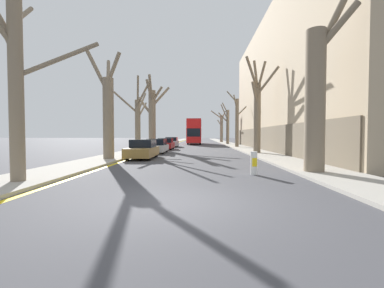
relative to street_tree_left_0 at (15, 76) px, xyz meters
name	(u,v)px	position (x,y,z in m)	size (l,w,h in m)	color
ground_plane	(177,203)	(5.68, -2.29, -3.66)	(300.00, 300.00, 0.00)	#424247
sidewalk_left	(171,142)	(-0.25, 47.71, -3.60)	(2.67, 120.00, 0.12)	#A39E93
sidewalk_right	(225,143)	(11.61, 47.71, -3.60)	(2.67, 120.00, 0.12)	#A39E93
building_facade_right	(311,84)	(17.93, 19.15, 3.45)	(10.08, 34.31, 14.23)	tan
kerb_line_stripe	(178,143)	(1.26, 47.71, -3.65)	(0.24, 120.00, 0.01)	yellow
street_tree_left_0	(15,76)	(0.00, 0.00, 0.00)	(3.94, 2.86, 7.54)	#7A6B56
street_tree_left_1	(108,111)	(0.10, 8.36, -0.38)	(2.68, 3.18, 7.50)	#7A6B56
street_tree_left_2	(138,119)	(0.24, 15.94, -0.45)	(3.79, 5.14, 6.94)	#7A6B56
street_tree_left_3	(152,115)	(0.23, 23.34, 0.58)	(4.02, 4.37, 8.71)	#7A6B56
street_tree_right_0	(317,94)	(11.19, 2.64, -0.22)	(1.90, 2.71, 7.90)	#7A6B56
street_tree_right_1	(257,111)	(11.25, 14.27, 0.17)	(2.98, 3.09, 7.92)	#7A6B56
street_tree_right_2	(237,121)	(11.14, 26.26, -0.08)	(2.68, 2.24, 7.80)	#7A6B56
street_tree_right_3	(227,125)	(11.07, 37.98, -0.17)	(1.98, 1.94, 7.68)	#7A6B56
street_tree_right_4	(221,127)	(11.01, 50.49, -0.12)	(3.47, 3.78, 7.39)	#7A6B56
double_decker_bus	(194,131)	(5.12, 39.74, -1.12)	(2.53, 11.16, 4.48)	red
parked_car_0	(143,150)	(2.13, 9.62, -3.01)	(1.73, 4.13, 1.36)	olive
parked_car_1	(157,146)	(2.13, 15.38, -3.02)	(1.79, 4.29, 1.34)	#9EA3AD
parked_car_2	(165,144)	(2.13, 21.49, -3.02)	(1.78, 4.12, 1.34)	maroon
parked_car_3	(172,142)	(2.13, 27.89, -2.99)	(1.75, 4.19, 1.39)	#9EA3AD
traffic_bollard	(254,163)	(8.50, 2.35, -3.16)	(0.28, 0.29, 0.99)	white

